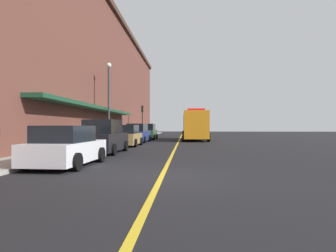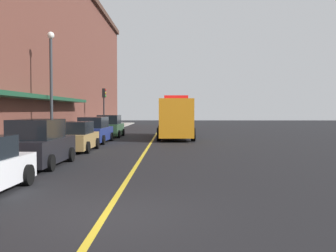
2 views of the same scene
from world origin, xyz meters
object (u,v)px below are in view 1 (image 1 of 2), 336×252
Objects in this scene: parked_car_4 at (147,132)px; traffic_light_near at (142,115)px; parked_car_2 at (126,136)px; parked_car_3 at (138,134)px; parking_meter_1 at (111,132)px; street_lamp_left at (109,94)px; parking_meter_2 at (97,133)px; parked_car_1 at (104,138)px; utility_truck at (195,126)px; parked_car_0 at (66,147)px.

parked_car_4 is 6.18m from traffic_light_near.
parked_car_3 is (-0.04, 5.56, 0.07)m from parked_car_2.
street_lamp_left is at bearing 109.87° from parking_meter_1.
traffic_light_near is at bearing 89.83° from parking_meter_2.
parked_car_3 is at bearing 0.91° from parked_car_1.
utility_truck is (5.70, 16.35, 0.72)m from parked_car_1.
parked_car_3 is 12.15m from traffic_light_near.
utility_truck reaches higher than parked_car_1.
parked_car_1 is 0.48× the size of utility_truck.
parked_car_4 is at bearing 77.66° from street_lamp_left.
parked_car_2 is at bearing -24.39° from parking_meter_1.
traffic_light_near is (-1.43, 5.56, 2.29)m from parked_car_4.
traffic_light_near is (0.66, 15.10, -1.24)m from street_lamp_left.
parked_car_0 is at bearing -81.49° from street_lamp_left.
parking_meter_2 is at bearing 11.49° from parked_car_0.
parked_car_0 is 0.44× the size of utility_truck.
parking_meter_1 is at bearing 65.95° from parked_car_2.
parked_car_1 is 9.25m from street_lamp_left.
parked_car_1 reaches higher than parked_car_4.
utility_truck is at bearing -12.67° from parked_car_0.
parking_meter_1 is 1.00× the size of parking_meter_2.
parked_car_0 is 5.43m from parked_car_1.
parked_car_1 reaches higher than parked_car_2.
parked_car_2 is 0.98× the size of parked_car_4.
parked_car_2 reaches higher than parked_car_0.
traffic_light_near is (-1.33, 23.42, 2.27)m from parked_car_1.
traffic_light_near is (-7.03, 7.07, 1.55)m from utility_truck.
utility_truck is 15.01m from parking_meter_2.
street_lamp_left is at bearing 168.58° from parked_car_4.
parked_car_1 is 1.09× the size of parked_car_2.
traffic_light_near is (-1.37, 17.41, 2.38)m from parked_car_2.
street_lamp_left is at bearing 10.34° from parked_car_0.
parked_car_2 reaches higher than parking_meter_1.
parked_car_0 reaches higher than parking_meter_1.
parked_car_1 is at bearing -19.99° from utility_truck.
traffic_light_near is at bearing 89.79° from parking_meter_1.
parked_car_2 is at bearing -179.34° from parked_car_4.
parking_meter_2 is 0.19× the size of street_lamp_left.
parked_car_4 is (0.09, 6.29, 0.02)m from parked_car_3.
parked_car_4 is (0.10, 17.86, -0.02)m from parked_car_1.
parking_meter_1 is (-7.09, -9.69, -0.55)m from utility_truck.
parked_car_1 is 0.66× the size of street_lamp_left.
parked_car_0 is 28.98m from traffic_light_near.
utility_truck is (5.69, 4.78, 0.76)m from parked_car_3.
street_lamp_left reaches higher than traffic_light_near.
utility_truck is at bearing -45.19° from traffic_light_near.
parked_car_4 is 11.30m from parking_meter_1.
parked_car_2 is 1.60m from parking_meter_1.
parked_car_3 is 8.56m from parking_meter_2.
utility_truck is at bearing -28.34° from parked_car_2.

